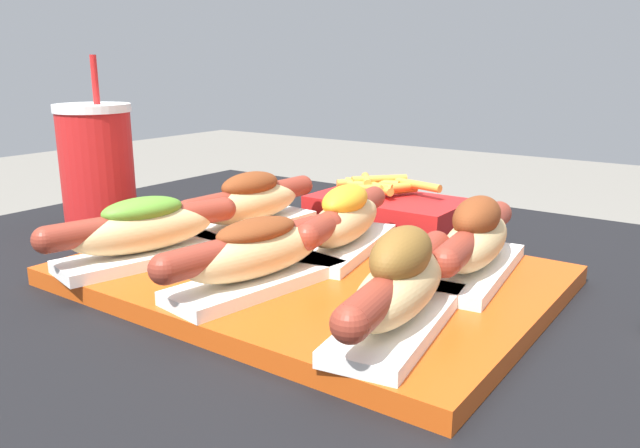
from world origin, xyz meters
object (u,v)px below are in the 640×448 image
hot_dog_5 (475,241)px  drink_cup (97,168)px  serving_tray (308,275)px  hot_dog_3 (251,203)px  hot_dog_2 (400,285)px  hot_dog_0 (144,231)px  fries_basket (387,208)px  hot_dog_4 (345,221)px  hot_dog_1 (257,253)px

hot_dog_5 → drink_cup: 0.49m
serving_tray → hot_dog_3: (-0.14, 0.07, 0.04)m
hot_dog_2 → hot_dog_5: bearing=90.0°
hot_dog_5 → hot_dog_0: bearing=-152.1°
hot_dog_5 → drink_cup: size_ratio=0.96×
serving_tray → fries_basket: fries_basket is taller
serving_tray → drink_cup: bearing=178.6°
hot_dog_0 → fries_basket: (0.09, 0.35, -0.03)m
hot_dog_5 → fries_basket: 0.28m
serving_tray → fries_basket: bearing=102.6°
drink_cup → fries_basket: drink_cup is taller
hot_dog_2 → fries_basket: 0.40m
drink_cup → hot_dog_4: bearing=9.2°
hot_dog_1 → hot_dog_3: hot_dog_3 is taller
hot_dog_2 → hot_dog_4: (-0.14, 0.14, -0.00)m
drink_cup → fries_basket: 0.39m
hot_dog_4 → drink_cup: 0.35m
hot_dog_1 → hot_dog_4: (0.00, 0.14, 0.00)m
hot_dog_2 → hot_dog_4: 0.20m
hot_dog_0 → drink_cup: size_ratio=0.94×
hot_dog_3 → hot_dog_5: size_ratio=1.00×
hot_dog_0 → serving_tray: bearing=29.9°
hot_dog_1 → fries_basket: 0.34m
hot_dog_1 → hot_dog_5: hot_dog_5 is taller
hot_dog_4 → fries_basket: 0.21m
serving_tray → fries_basket: size_ratio=2.20×
hot_dog_0 → hot_dog_5: bearing=27.9°
hot_dog_5 → hot_dog_2: bearing=-90.0°
hot_dog_3 → hot_dog_5: hot_dog_5 is taller
hot_dog_5 → hot_dog_3: bearing=179.7°
drink_cup → hot_dog_5: bearing=7.2°
hot_dog_3 → drink_cup: (-0.21, -0.06, 0.03)m
serving_tray → fries_basket: (-0.06, 0.26, 0.01)m
hot_dog_4 → hot_dog_5: size_ratio=0.99×
serving_tray → hot_dog_2: hot_dog_2 is taller
hot_dog_3 → hot_dog_5: 0.28m
serving_tray → hot_dog_1: bearing=-91.5°
hot_dog_4 → drink_cup: size_ratio=0.94×
hot_dog_0 → fries_basket: hot_dog_0 is taller
fries_basket → hot_dog_3: bearing=-112.7°
hot_dog_2 → hot_dog_5: size_ratio=1.00×
hot_dog_5 → fries_basket: hot_dog_5 is taller
serving_tray → hot_dog_1: 0.08m
hot_dog_4 → hot_dog_5: hot_dog_5 is taller
hot_dog_3 → drink_cup: bearing=-163.0°
serving_tray → hot_dog_1: hot_dog_1 is taller
hot_dog_2 → fries_basket: bearing=120.8°
hot_dog_4 → hot_dog_2: bearing=-44.9°
serving_tray → hot_dog_3: size_ratio=2.11×
hot_dog_3 → drink_cup: 0.22m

